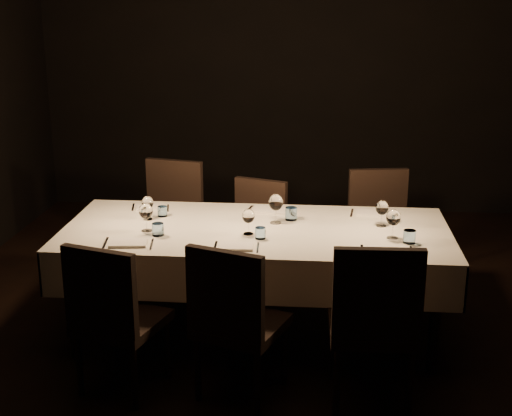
# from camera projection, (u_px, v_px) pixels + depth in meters

# --- Properties ---
(room) EXTENTS (5.01, 6.01, 3.01)m
(room) POSITION_uv_depth(u_px,v_px,m) (256.00, 116.00, 4.44)
(room) COLOR black
(room) RESTS_ON ground
(dining_table) EXTENTS (2.52, 1.12, 0.76)m
(dining_table) POSITION_uv_depth(u_px,v_px,m) (256.00, 239.00, 4.68)
(dining_table) COLOR black
(dining_table) RESTS_ON ground
(chair_near_left) EXTENTS (0.56, 0.56, 0.93)m
(chair_near_left) POSITION_uv_depth(u_px,v_px,m) (113.00, 313.00, 4.00)
(chair_near_left) COLOR black
(chair_near_left) RESTS_ON ground
(place_setting_near_left) EXTENTS (0.35, 0.41, 0.19)m
(place_setting_near_left) POSITION_uv_depth(u_px,v_px,m) (143.00, 225.00, 4.49)
(place_setting_near_left) COLOR silver
(place_setting_near_left) RESTS_ON dining_table
(chair_near_center) EXTENTS (0.58, 0.58, 0.94)m
(chair_near_center) POSITION_uv_depth(u_px,v_px,m) (235.00, 316.00, 3.95)
(chair_near_center) COLOR black
(chair_near_center) RESTS_ON ground
(place_setting_near_center) EXTENTS (0.30, 0.39, 0.17)m
(place_setting_near_center) POSITION_uv_depth(u_px,v_px,m) (248.00, 229.00, 4.43)
(place_setting_near_center) COLOR silver
(place_setting_near_center) RESTS_ON dining_table
(chair_near_right) EXTENTS (0.49, 0.49, 0.99)m
(chair_near_right) POSITION_uv_depth(u_px,v_px,m) (374.00, 318.00, 3.88)
(chair_near_right) COLOR black
(chair_near_right) RESTS_ON ground
(place_setting_near_right) EXTENTS (0.34, 0.41, 0.19)m
(place_setting_near_right) POSITION_uv_depth(u_px,v_px,m) (395.00, 232.00, 4.35)
(place_setting_near_right) COLOR silver
(place_setting_near_right) RESTS_ON dining_table
(chair_far_left) EXTENTS (0.56, 0.56, 0.98)m
(chair_far_left) POSITION_uv_depth(u_px,v_px,m) (169.00, 218.00, 5.61)
(chair_far_left) COLOR black
(chair_far_left) RESTS_ON ground
(place_setting_far_left) EXTENTS (0.31, 0.39, 0.16)m
(place_setting_far_left) POSITION_uv_depth(u_px,v_px,m) (152.00, 206.00, 4.91)
(place_setting_far_left) COLOR silver
(place_setting_far_left) RESTS_ON dining_table
(chair_far_center) EXTENTS (0.54, 0.54, 0.88)m
(chair_far_center) POSITION_uv_depth(u_px,v_px,m) (255.00, 232.00, 5.43)
(chair_far_center) COLOR black
(chair_far_center) RESTS_ON ground
(place_setting_far_center) EXTENTS (0.38, 0.42, 0.20)m
(place_setting_far_center) POSITION_uv_depth(u_px,v_px,m) (278.00, 208.00, 4.83)
(place_setting_far_center) COLOR silver
(place_setting_far_center) RESTS_ON dining_table
(chair_far_right) EXTENTS (0.52, 0.52, 0.95)m
(chair_far_right) POSITION_uv_depth(u_px,v_px,m) (380.00, 227.00, 5.45)
(chair_far_right) COLOR black
(chair_far_right) RESTS_ON ground
(place_setting_far_right) EXTENTS (0.32, 0.40, 0.17)m
(place_setting_far_right) POSITION_uv_depth(u_px,v_px,m) (381.00, 212.00, 4.77)
(place_setting_far_right) COLOR silver
(place_setting_far_right) RESTS_ON dining_table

